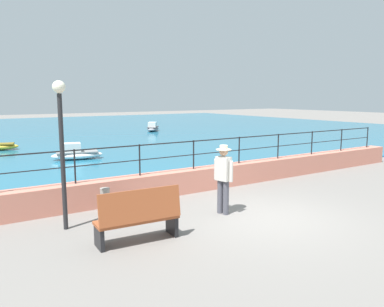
{
  "coord_description": "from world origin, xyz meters",
  "views": [
    {
      "loc": [
        -6.47,
        -6.58,
        2.95
      ],
      "look_at": [
        0.27,
        3.7,
        1.1
      ],
      "focal_mm": 35.79,
      "sensor_mm": 36.0,
      "label": 1
    }
  ],
  "objects_px": {
    "person_walking": "(223,176)",
    "boat_2": "(153,128)",
    "boat_5": "(76,153)",
    "bench_main": "(139,216)",
    "bollard": "(105,201)",
    "lamp_post": "(61,131)"
  },
  "relations": [
    {
      "from": "bench_main",
      "to": "boat_2",
      "type": "relative_size",
      "value": 0.72
    },
    {
      "from": "bench_main",
      "to": "person_walking",
      "type": "bearing_deg",
      "value": 12.98
    },
    {
      "from": "bench_main",
      "to": "boat_5",
      "type": "bearing_deg",
      "value": 79.86
    },
    {
      "from": "lamp_post",
      "to": "boat_2",
      "type": "bearing_deg",
      "value": 57.84
    },
    {
      "from": "bollard",
      "to": "boat_5",
      "type": "xyz_separation_m",
      "value": [
        1.82,
        8.59,
        -0.02
      ]
    },
    {
      "from": "boat_2",
      "to": "boat_5",
      "type": "bearing_deg",
      "value": -131.44
    },
    {
      "from": "person_walking",
      "to": "lamp_post",
      "type": "distance_m",
      "value": 3.97
    },
    {
      "from": "lamp_post",
      "to": "boat_2",
      "type": "distance_m",
      "value": 23.73
    },
    {
      "from": "bench_main",
      "to": "boat_5",
      "type": "height_order",
      "value": "bench_main"
    },
    {
      "from": "person_walking",
      "to": "boat_5",
      "type": "bearing_deg",
      "value": 93.94
    },
    {
      "from": "bollard",
      "to": "boat_5",
      "type": "height_order",
      "value": "boat_5"
    },
    {
      "from": "lamp_post",
      "to": "bench_main",
      "type": "bearing_deg",
      "value": -57.89
    },
    {
      "from": "person_walking",
      "to": "lamp_post",
      "type": "relative_size",
      "value": 0.53
    },
    {
      "from": "person_walking",
      "to": "bollard",
      "type": "height_order",
      "value": "person_walking"
    },
    {
      "from": "bench_main",
      "to": "person_walking",
      "type": "height_order",
      "value": "person_walking"
    },
    {
      "from": "person_walking",
      "to": "bollard",
      "type": "relative_size",
      "value": 2.56
    },
    {
      "from": "bench_main",
      "to": "lamp_post",
      "type": "bearing_deg",
      "value": 122.11
    },
    {
      "from": "person_walking",
      "to": "boat_5",
      "type": "height_order",
      "value": "person_walking"
    },
    {
      "from": "person_walking",
      "to": "boat_2",
      "type": "xyz_separation_m",
      "value": [
        8.95,
        21.06,
        -0.65
      ]
    },
    {
      "from": "person_walking",
      "to": "boat_5",
      "type": "relative_size",
      "value": 0.72
    },
    {
      "from": "bench_main",
      "to": "person_walking",
      "type": "xyz_separation_m",
      "value": [
        2.62,
        0.6,
        0.42
      ]
    },
    {
      "from": "person_walking",
      "to": "bollard",
      "type": "distance_m",
      "value": 3.02
    }
  ]
}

